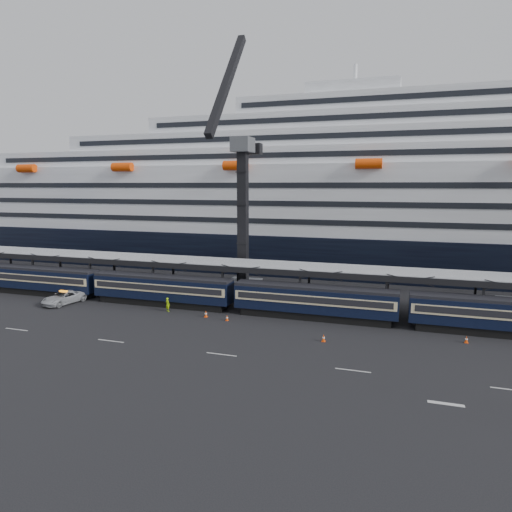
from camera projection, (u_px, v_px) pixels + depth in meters
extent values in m
plane|color=black|center=(380.00, 356.00, 41.74)|extent=(260.00, 260.00, 0.00)
cube|color=beige|center=(17.00, 329.00, 49.53)|extent=(3.00, 0.15, 0.02)
cube|color=beige|center=(111.00, 341.00, 45.88)|extent=(3.00, 0.15, 0.02)
cube|color=beige|center=(222.00, 354.00, 42.23)|extent=(3.00, 0.15, 0.02)
cube|color=beige|center=(353.00, 370.00, 38.59)|extent=(3.00, 0.15, 0.02)
cube|color=beige|center=(512.00, 390.00, 34.94)|extent=(3.00, 0.15, 0.02)
cube|color=beige|center=(446.00, 404.00, 32.70)|extent=(2.50, 0.40, 0.02)
cube|color=black|center=(39.00, 291.00, 65.66)|extent=(17.48, 2.40, 0.90)
cube|color=black|center=(38.00, 279.00, 65.38)|extent=(19.00, 2.80, 2.70)
cube|color=beige|center=(38.00, 277.00, 65.34)|extent=(18.62, 2.92, 1.05)
cube|color=black|center=(38.00, 276.00, 65.33)|extent=(17.86, 2.98, 0.70)
cube|color=black|center=(38.00, 268.00, 65.15)|extent=(19.00, 2.50, 0.35)
cube|color=black|center=(163.00, 302.00, 59.58)|extent=(17.48, 2.40, 0.90)
cube|color=black|center=(162.00, 288.00, 59.31)|extent=(19.00, 2.80, 2.70)
cube|color=beige|center=(162.00, 286.00, 59.26)|extent=(18.62, 2.92, 1.05)
cube|color=black|center=(162.00, 286.00, 59.25)|extent=(17.86, 2.98, 0.70)
cube|color=black|center=(162.00, 277.00, 59.07)|extent=(19.00, 2.50, 0.35)
cube|color=black|center=(314.00, 315.00, 53.51)|extent=(17.48, 2.40, 0.90)
cube|color=black|center=(314.00, 300.00, 53.23)|extent=(19.00, 2.80, 2.70)
cube|color=beige|center=(314.00, 298.00, 53.18)|extent=(18.62, 2.92, 1.05)
cube|color=black|center=(314.00, 297.00, 53.17)|extent=(17.86, 2.98, 0.70)
cube|color=black|center=(315.00, 287.00, 53.00)|extent=(19.00, 2.50, 0.35)
cube|color=black|center=(504.00, 332.00, 47.43)|extent=(17.48, 2.40, 0.90)
cube|color=black|center=(505.00, 315.00, 47.15)|extent=(19.00, 2.80, 2.70)
cube|color=beige|center=(506.00, 312.00, 47.11)|extent=(18.62, 2.92, 1.05)
cube|color=black|center=(506.00, 312.00, 47.10)|extent=(17.86, 2.98, 0.70)
cube|color=black|center=(507.00, 301.00, 46.92)|extent=(19.00, 2.50, 0.35)
cube|color=gray|center=(388.00, 271.00, 54.07)|extent=(130.00, 6.00, 0.25)
cube|color=black|center=(387.00, 279.00, 51.30)|extent=(130.00, 0.25, 0.70)
cube|color=black|center=(389.00, 269.00, 56.94)|extent=(130.00, 0.25, 0.70)
cube|color=black|center=(11.00, 263.00, 75.35)|extent=(0.25, 0.25, 5.40)
cube|color=black|center=(33.00, 273.00, 67.05)|extent=(0.25, 0.25, 5.40)
cube|color=black|center=(61.00, 267.00, 72.31)|extent=(0.25, 0.25, 5.40)
cube|color=black|center=(91.00, 277.00, 64.01)|extent=(0.25, 0.25, 5.40)
cube|color=black|center=(114.00, 270.00, 69.28)|extent=(0.25, 0.25, 5.40)
cube|color=black|center=(153.00, 282.00, 60.97)|extent=(0.25, 0.25, 5.40)
cube|color=black|center=(173.00, 274.00, 66.24)|extent=(0.25, 0.25, 5.40)
cube|color=black|center=(223.00, 287.00, 57.93)|extent=(0.25, 0.25, 5.40)
cube|color=black|center=(238.00, 279.00, 63.20)|extent=(0.25, 0.25, 5.40)
cube|color=black|center=(300.00, 293.00, 54.90)|extent=(0.25, 0.25, 5.40)
cube|color=black|center=(309.00, 283.00, 60.16)|extent=(0.25, 0.25, 5.40)
cube|color=black|center=(386.00, 299.00, 51.86)|extent=(0.25, 0.25, 5.40)
cube|color=black|center=(388.00, 289.00, 57.12)|extent=(0.25, 0.25, 5.40)
cube|color=black|center=(483.00, 306.00, 48.82)|extent=(0.25, 0.25, 5.40)
cube|color=black|center=(475.00, 294.00, 54.08)|extent=(0.25, 0.25, 5.40)
cube|color=black|center=(393.00, 251.00, 84.45)|extent=(200.00, 28.00, 7.00)
cube|color=silver|center=(396.00, 199.00, 82.99)|extent=(190.00, 26.88, 12.00)
cube|color=silver|center=(398.00, 157.00, 81.83)|extent=(160.00, 24.64, 3.00)
cube|color=black|center=(397.00, 152.00, 70.20)|extent=(153.60, 0.12, 0.90)
cube|color=silver|center=(399.00, 140.00, 81.37)|extent=(124.00, 21.84, 3.00)
cube|color=black|center=(398.00, 133.00, 71.06)|extent=(119.04, 0.12, 0.90)
cube|color=silver|center=(399.00, 123.00, 80.91)|extent=(90.00, 19.04, 3.00)
cube|color=black|center=(399.00, 115.00, 71.91)|extent=(86.40, 0.12, 0.90)
cube|color=silver|center=(400.00, 105.00, 80.45)|extent=(56.00, 16.24, 3.00)
cube|color=black|center=(400.00, 97.00, 72.77)|extent=(53.76, 0.12, 0.90)
cube|color=silver|center=(355.00, 93.00, 82.49)|extent=(16.00, 12.00, 2.50)
cylinder|color=#F54507|center=(27.00, 168.00, 90.16)|extent=(4.00, 1.60, 1.60)
cylinder|color=#F54507|center=(122.00, 167.00, 83.48)|extent=(4.00, 1.60, 1.60)
cylinder|color=#F54507|center=(235.00, 165.00, 76.79)|extent=(4.00, 1.60, 1.60)
cylinder|color=#F54507|center=(369.00, 164.00, 70.11)|extent=(4.00, 1.60, 1.60)
cube|color=#4C4F53|center=(243.00, 287.00, 65.53)|extent=(4.50, 4.50, 2.00)
cube|color=black|center=(243.00, 218.00, 63.99)|extent=(1.30, 1.30, 18.00)
cube|color=#4C4F53|center=(243.00, 145.00, 62.45)|extent=(2.60, 3.20, 2.00)
cube|color=black|center=(227.00, 83.00, 55.95)|extent=(0.90, 12.26, 14.37)
cube|color=black|center=(249.00, 146.00, 64.82)|extent=(0.90, 5.04, 0.90)
cube|color=black|center=(254.00, 149.00, 67.22)|extent=(2.20, 1.60, 1.60)
imported|color=#A5A8AC|center=(64.00, 298.00, 60.17)|extent=(3.82, 6.30, 1.63)
imported|color=#9ED50B|center=(168.00, 304.00, 56.52)|extent=(0.76, 0.65, 1.76)
cube|color=#F54507|center=(206.00, 317.00, 54.23)|extent=(0.40, 0.40, 0.04)
cone|color=#F54507|center=(206.00, 314.00, 54.17)|extent=(0.34, 0.34, 0.76)
cylinder|color=white|center=(206.00, 314.00, 54.17)|extent=(0.29, 0.29, 0.13)
cube|color=#F54507|center=(227.00, 320.00, 52.80)|extent=(0.34, 0.34, 0.04)
cone|color=#F54507|center=(227.00, 318.00, 52.75)|extent=(0.29, 0.29, 0.64)
cylinder|color=white|center=(227.00, 318.00, 52.75)|extent=(0.24, 0.24, 0.11)
cube|color=#F54507|center=(324.00, 341.00, 45.73)|extent=(0.38, 0.38, 0.04)
cone|color=#F54507|center=(324.00, 338.00, 45.67)|extent=(0.32, 0.32, 0.73)
cylinder|color=white|center=(324.00, 338.00, 45.67)|extent=(0.27, 0.27, 0.12)
cube|color=#F54507|center=(466.00, 343.00, 45.35)|extent=(0.36, 0.36, 0.04)
cone|color=#F54507|center=(466.00, 339.00, 45.30)|extent=(0.31, 0.31, 0.69)
cylinder|color=white|center=(466.00, 339.00, 45.30)|extent=(0.26, 0.26, 0.11)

